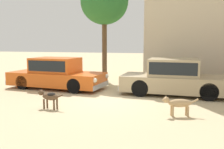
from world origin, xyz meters
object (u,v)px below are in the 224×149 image
at_px(parked_sedan_nearest, 56,73).
at_px(parked_sedan_second, 174,77).
at_px(stray_dog_tan, 178,103).
at_px(stray_dog_spotted, 49,96).
at_px(acacia_tree_left, 104,2).

bearing_deg(parked_sedan_nearest, parked_sedan_second, 4.32).
bearing_deg(stray_dog_tan, stray_dog_spotted, -13.67).
bearing_deg(parked_sedan_second, stray_dog_tan, -85.13).
bearing_deg(parked_sedan_nearest, stray_dog_spotted, -61.21).
bearing_deg(parked_sedan_second, stray_dog_spotted, -137.81).
bearing_deg(stray_dog_spotted, parked_sedan_nearest, -59.68).
xyz_separation_m(stray_dog_tan, acacia_tree_left, (-3.95, 5.53, 3.84)).
distance_m(parked_sedan_second, stray_dog_spotted, 5.03).
relative_size(parked_sedan_nearest, acacia_tree_left, 0.85).
bearing_deg(stray_dog_tan, acacia_tree_left, -72.04).
height_order(parked_sedan_nearest, stray_dog_tan, parked_sedan_nearest).
bearing_deg(stray_dog_spotted, parked_sedan_second, -133.39).
relative_size(parked_sedan_second, stray_dog_spotted, 4.52).
relative_size(stray_dog_tan, acacia_tree_left, 0.19).
height_order(parked_sedan_nearest, stray_dog_spotted, parked_sedan_nearest).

